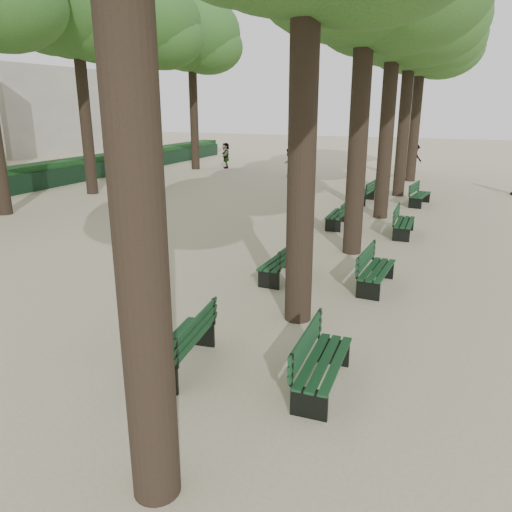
% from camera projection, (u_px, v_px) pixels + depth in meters
% --- Properties ---
extents(ground, '(120.00, 120.00, 0.00)m').
position_uv_depth(ground, '(148.00, 376.00, 7.85)').
color(ground, '#BCAD8E').
rests_on(ground, ground).
extents(tree_central_4, '(6.00, 6.00, 9.95)m').
position_uv_depth(tree_central_4, '(413.00, 15.00, 20.94)').
color(tree_central_4, '#33261C').
rests_on(tree_central_4, ground).
extents(tree_central_5, '(6.00, 6.00, 9.95)m').
position_uv_depth(tree_central_5, '(423.00, 31.00, 25.35)').
color(tree_central_5, '#33261C').
rests_on(tree_central_5, ground).
extents(tree_far_3, '(6.00, 6.00, 10.45)m').
position_uv_depth(tree_far_3, '(75.00, 5.00, 21.35)').
color(tree_far_3, '#33261C').
rests_on(tree_far_3, ground).
extents(tree_far_4, '(6.00, 6.00, 10.45)m').
position_uv_depth(tree_far_4, '(143.00, 22.00, 25.76)').
color(tree_far_4, '#33261C').
rests_on(tree_far_4, ground).
extents(tree_far_5, '(6.00, 6.00, 10.45)m').
position_uv_depth(tree_far_5, '(191.00, 34.00, 30.17)').
color(tree_far_5, '#33261C').
rests_on(tree_far_5, ground).
extents(bench_left_0, '(0.79, 1.86, 0.92)m').
position_uv_depth(bench_left_0, '(182.00, 352.00, 8.05)').
color(bench_left_0, black).
rests_on(bench_left_0, ground).
extents(bench_left_1, '(0.61, 1.81, 0.92)m').
position_uv_depth(bench_left_1, '(281.00, 268.00, 12.17)').
color(bench_left_1, black).
rests_on(bench_left_1, ground).
extents(bench_left_2, '(0.63, 1.82, 0.92)m').
position_uv_depth(bench_left_2, '(338.00, 219.00, 17.28)').
color(bench_left_2, black).
rests_on(bench_left_2, ground).
extents(bench_left_3, '(0.67, 1.83, 0.92)m').
position_uv_depth(bench_left_3, '(364.00, 196.00, 21.47)').
color(bench_left_3, black).
rests_on(bench_left_3, ground).
extents(bench_right_0, '(0.63, 1.82, 0.92)m').
position_uv_depth(bench_right_0, '(323.00, 372.00, 7.43)').
color(bench_right_0, black).
rests_on(bench_right_0, ground).
extents(bench_right_1, '(0.65, 1.82, 0.92)m').
position_uv_depth(bench_right_1, '(376.00, 277.00, 11.52)').
color(bench_right_1, black).
rests_on(bench_right_1, ground).
extents(bench_right_2, '(0.62, 1.81, 0.92)m').
position_uv_depth(bench_right_2, '(404.00, 227.00, 16.10)').
color(bench_right_2, black).
rests_on(bench_right_2, ground).
extents(bench_right_3, '(0.80, 1.86, 0.92)m').
position_uv_depth(bench_right_3, '(420.00, 199.00, 20.91)').
color(bench_right_3, black).
rests_on(bench_right_3, ground).
extents(man_with_map, '(0.73, 0.82, 1.86)m').
position_uv_depth(man_with_map, '(142.00, 308.00, 8.09)').
color(man_with_map, black).
rests_on(man_with_map, ground).
extents(pedestrian_e, '(1.02, 1.50, 1.65)m').
position_uv_depth(pedestrian_e, '(226.00, 155.00, 32.76)').
color(pedestrian_e, '#262628').
rests_on(pedestrian_e, ground).
extents(pedestrian_a, '(0.36, 0.80, 1.62)m').
position_uv_depth(pedestrian_a, '(289.00, 162.00, 29.09)').
color(pedestrian_a, '#262628').
rests_on(pedestrian_a, ground).
extents(pedestrian_b, '(0.95, 1.07, 1.70)m').
position_uv_depth(pedestrian_b, '(415.00, 158.00, 30.92)').
color(pedestrian_b, '#262628').
rests_on(pedestrian_b, ground).
extents(fence, '(0.08, 42.00, 0.90)m').
position_uv_depth(fence, '(10.00, 186.00, 22.94)').
color(fence, black).
rests_on(fence, ground).
extents(building_far, '(12.00, 16.00, 7.00)m').
position_uv_depth(building_far, '(30.00, 110.00, 45.44)').
color(building_far, '#B7B2A3').
rests_on(building_far, ground).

